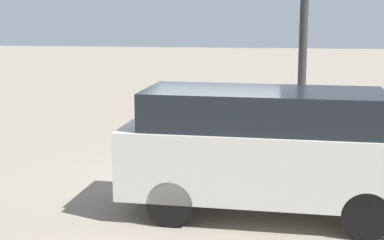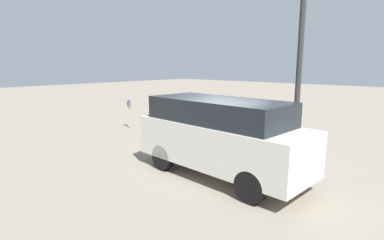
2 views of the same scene
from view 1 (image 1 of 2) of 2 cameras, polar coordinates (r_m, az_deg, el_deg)
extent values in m
plane|color=gray|center=(11.57, 2.06, -6.50)|extent=(80.00, 80.00, 0.00)
cylinder|color=#9E9EA3|center=(12.05, -0.10, -2.71)|extent=(0.05, 0.05, 1.25)
cube|color=slate|center=(11.89, -0.10, 0.83)|extent=(0.20, 0.11, 0.26)
sphere|color=maroon|center=(11.87, -0.10, 1.55)|extent=(0.11, 0.11, 0.11)
cube|color=beige|center=(13.23, 10.35, -3.20)|extent=(0.44, 0.44, 0.55)
cube|color=beige|center=(9.89, 7.49, -3.94)|extent=(4.95, 2.06, 1.13)
cube|color=black|center=(9.71, 6.90, 1.08)|extent=(3.98, 1.87, 0.62)
cylinder|color=black|center=(10.85, 15.67, -6.03)|extent=(0.76, 0.26, 0.75)
cylinder|color=black|center=(9.34, 16.51, -8.84)|extent=(0.76, 0.26, 0.75)
cylinder|color=black|center=(10.98, -0.27, -5.41)|extent=(0.76, 0.26, 0.75)
cylinder|color=black|center=(9.49, -2.09, -8.06)|extent=(0.76, 0.26, 0.75)
camera|label=2|loc=(5.73, 62.70, 0.60)|focal=28.00mm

